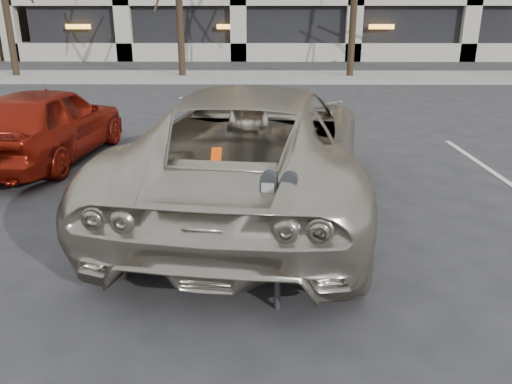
% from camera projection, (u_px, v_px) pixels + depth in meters
% --- Properties ---
extents(ground, '(140.00, 140.00, 0.00)m').
position_uv_depth(ground, '(233.00, 240.00, 5.82)').
color(ground, '#28282B').
rests_on(ground, ground).
extents(sidewalk, '(80.00, 4.00, 0.12)m').
position_uv_depth(sidewalk, '(254.00, 77.00, 20.88)').
color(sidewalk, gray).
rests_on(sidewalk, ground).
extents(stall_lines, '(16.90, 5.20, 0.00)m').
position_uv_depth(stall_lines, '(154.00, 178.00, 8.00)').
color(stall_lines, silver).
rests_on(stall_lines, ground).
extents(parking_meter, '(0.34, 0.18, 1.25)m').
position_uv_depth(parking_meter, '(279.00, 209.00, 4.14)').
color(parking_meter, black).
rests_on(parking_meter, ground).
extents(suv_silver, '(3.48, 6.26, 1.66)m').
position_uv_depth(suv_silver, '(255.00, 147.00, 6.60)').
color(suv_silver, '#BAB19F').
rests_on(suv_silver, ground).
extents(car_red, '(1.92, 4.10, 1.36)m').
position_uv_depth(car_red, '(46.00, 123.00, 8.80)').
color(car_red, maroon).
rests_on(car_red, ground).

